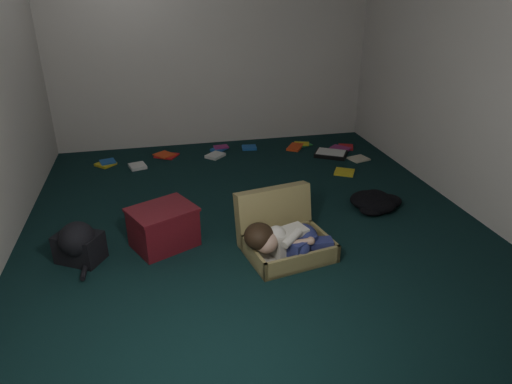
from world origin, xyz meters
name	(u,v)px	position (x,y,z in m)	size (l,w,h in m)	color
floor	(252,220)	(0.00, 0.00, 0.00)	(4.50, 4.50, 0.00)	black
wall_back	(212,41)	(0.00, 2.25, 1.30)	(4.50, 4.50, 0.00)	silver
wall_front	(388,193)	(0.00, -2.25, 1.30)	(4.50, 4.50, 0.00)	silver
wall_right	(474,65)	(2.00, 0.00, 1.30)	(4.50, 4.50, 0.00)	silver
suitcase	(283,234)	(0.13, -0.53, 0.14)	(0.74, 0.73, 0.47)	#978A53
person	(287,240)	(0.12, -0.69, 0.18)	(0.71, 0.35, 0.29)	silver
maroon_bin	(163,227)	(-0.79, -0.26, 0.17)	(0.61, 0.56, 0.34)	maroon
backpack	(79,246)	(-1.44, -0.34, 0.13)	(0.42, 0.33, 0.25)	black
clothing_pile	(379,201)	(1.24, -0.02, 0.06)	(0.40, 0.33, 0.13)	black
paper_tray	(331,154)	(1.31, 1.41, 0.03)	(0.47, 0.44, 0.05)	black
book_scatter	(258,154)	(0.43, 1.63, 0.01)	(3.24, 1.34, 0.02)	yellow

